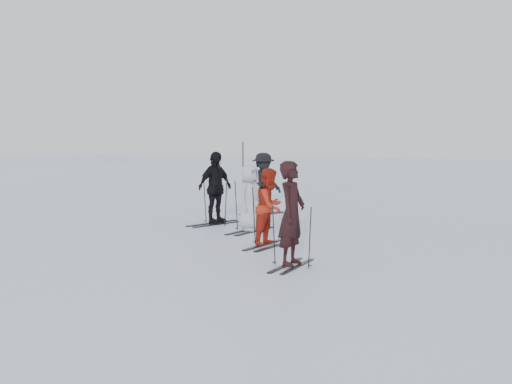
# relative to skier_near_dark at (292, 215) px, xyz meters

# --- Properties ---
(ground) EXTENTS (120.00, 120.00, 0.00)m
(ground) POSITION_rel_skier_near_dark_xyz_m (-2.32, 2.32, -0.93)
(ground) COLOR silver
(ground) RESTS_ON ground
(skier_near_dark) EXTENTS (0.46, 0.69, 1.86)m
(skier_near_dark) POSITION_rel_skier_near_dark_xyz_m (0.00, 0.00, 0.00)
(skier_near_dark) COLOR black
(skier_near_dark) RESTS_ON ground
(skier_red) EXTENTS (0.67, 0.83, 1.62)m
(skier_red) POSITION_rel_skier_near_dark_xyz_m (-1.27, 1.85, -0.12)
(skier_red) COLOR #9F2212
(skier_red) RESTS_ON ground
(skier_grey) EXTENTS (0.58, 0.83, 1.61)m
(skier_grey) POSITION_rel_skier_near_dark_xyz_m (-2.61, 3.55, -0.12)
(skier_grey) COLOR #AFB3B9
(skier_grey) RESTS_ON ground
(skier_uphill_left) EXTENTS (0.78, 1.21, 1.91)m
(skier_uphill_left) POSITION_rel_skier_near_dark_xyz_m (-4.03, 4.34, 0.03)
(skier_uphill_left) COLOR black
(skier_uphill_left) RESTS_ON ground
(skier_uphill_far) EXTENTS (1.22, 1.35, 1.82)m
(skier_uphill_far) POSITION_rel_skier_near_dark_xyz_m (-3.87, 7.01, -0.02)
(skier_uphill_far) COLOR black
(skier_uphill_far) RESTS_ON ground
(skis_near_dark) EXTENTS (1.56, 0.85, 1.12)m
(skis_near_dark) POSITION_rel_skier_near_dark_xyz_m (0.00, 0.00, -0.37)
(skis_near_dark) COLOR black
(skis_near_dark) RESTS_ON ground
(skis_red) EXTENTS (1.83, 1.06, 1.29)m
(skis_red) POSITION_rel_skier_near_dark_xyz_m (-1.27, 1.85, -0.28)
(skis_red) COLOR black
(skis_red) RESTS_ON ground
(skis_grey) EXTENTS (1.83, 1.08, 1.28)m
(skis_grey) POSITION_rel_skier_near_dark_xyz_m (-2.61, 3.55, -0.29)
(skis_grey) COLOR black
(skis_grey) RESTS_ON ground
(skis_uphill_left) EXTENTS (2.04, 1.48, 1.34)m
(skis_uphill_left) POSITION_rel_skier_near_dark_xyz_m (-4.03, 4.34, -0.26)
(skis_uphill_left) COLOR black
(skis_uphill_left) RESTS_ON ground
(skis_uphill_far) EXTENTS (1.76, 1.57, 1.14)m
(skis_uphill_far) POSITION_rel_skier_near_dark_xyz_m (-3.87, 7.01, -0.36)
(skis_uphill_far) COLOR black
(skis_uphill_far) RESTS_ON ground
(piste_marker) EXTENTS (0.06, 0.06, 2.15)m
(piste_marker) POSITION_rel_skier_near_dark_xyz_m (-7.30, 12.36, 0.15)
(piste_marker) COLOR black
(piste_marker) RESTS_ON ground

